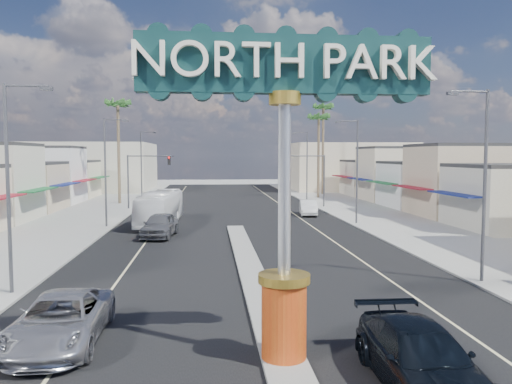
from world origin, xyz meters
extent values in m
plane|color=gray|center=(0.00, 30.00, 0.00)|extent=(160.00, 160.00, 0.00)
cube|color=black|center=(0.00, 30.00, 0.01)|extent=(20.00, 120.00, 0.01)
cube|color=gray|center=(0.00, 14.00, 0.08)|extent=(1.30, 30.00, 0.16)
cube|color=gray|center=(-14.00, 30.00, 0.06)|extent=(8.00, 120.00, 0.12)
cube|color=gray|center=(14.00, 30.00, 0.06)|extent=(8.00, 120.00, 0.12)
cube|color=beige|center=(-24.00, 43.00, 3.00)|extent=(12.00, 42.00, 6.00)
cube|color=#B7B29E|center=(24.00, 43.00, 3.00)|extent=(12.00, 42.00, 6.00)
cube|color=#B7B29E|center=(-22.00, 75.00, 4.00)|extent=(20.00, 20.00, 8.00)
cube|color=beige|center=(22.00, 75.00, 4.00)|extent=(20.00, 20.00, 8.00)
cylinder|color=red|center=(0.00, 2.00, 1.26)|extent=(1.30, 1.30, 2.20)
cylinder|color=gold|center=(0.00, 2.00, 2.49)|extent=(1.50, 1.50, 0.25)
cylinder|color=#B7B7BC|center=(0.00, 2.00, 5.01)|extent=(0.36, 0.36, 4.80)
cylinder|color=gold|center=(0.00, 2.00, 7.58)|extent=(0.90, 0.90, 0.35)
cube|color=#0F2F2F|center=(0.00, 2.00, 8.51)|extent=(8.20, 0.50, 1.60)
cylinder|color=#47474C|center=(-11.00, 44.00, 3.00)|extent=(0.18, 0.18, 6.00)
cylinder|color=#47474C|center=(-8.50, 44.00, 5.90)|extent=(5.00, 0.12, 0.12)
cube|color=black|center=(-6.50, 44.00, 5.40)|extent=(0.32, 0.32, 1.00)
sphere|color=red|center=(-6.50, 43.82, 5.72)|extent=(0.22, 0.22, 0.22)
cylinder|color=#47474C|center=(11.00, 44.00, 3.00)|extent=(0.18, 0.18, 6.00)
cylinder|color=#47474C|center=(8.50, 44.00, 5.90)|extent=(5.00, 0.12, 0.12)
cube|color=black|center=(6.50, 44.00, 5.40)|extent=(0.32, 0.32, 1.00)
sphere|color=red|center=(6.50, 43.82, 5.72)|extent=(0.22, 0.22, 0.22)
cylinder|color=#47474C|center=(-10.60, 10.00, 4.50)|extent=(0.16, 0.16, 9.00)
cylinder|color=#47474C|center=(-9.70, 10.00, 8.90)|extent=(1.80, 0.10, 0.10)
cube|color=#47474C|center=(-8.90, 10.00, 8.80)|extent=(0.50, 0.22, 0.15)
cylinder|color=#47474C|center=(-10.60, 30.00, 4.50)|extent=(0.16, 0.16, 9.00)
cylinder|color=#47474C|center=(-9.70, 30.00, 8.90)|extent=(1.80, 0.10, 0.10)
cube|color=#47474C|center=(-8.90, 30.00, 8.80)|extent=(0.50, 0.22, 0.15)
cylinder|color=#47474C|center=(-10.60, 52.00, 4.50)|extent=(0.16, 0.16, 9.00)
cylinder|color=#47474C|center=(-9.70, 52.00, 8.90)|extent=(1.80, 0.10, 0.10)
cube|color=#47474C|center=(-8.90, 52.00, 8.80)|extent=(0.50, 0.22, 0.15)
cylinder|color=#47474C|center=(10.60, 10.00, 4.50)|extent=(0.16, 0.16, 9.00)
cylinder|color=#47474C|center=(9.70, 10.00, 8.90)|extent=(1.80, 0.10, 0.10)
cube|color=#47474C|center=(8.90, 10.00, 8.80)|extent=(0.50, 0.22, 0.15)
cylinder|color=#47474C|center=(10.60, 30.00, 4.50)|extent=(0.16, 0.16, 9.00)
cylinder|color=#47474C|center=(9.70, 30.00, 8.90)|extent=(1.80, 0.10, 0.10)
cube|color=#47474C|center=(8.90, 30.00, 8.80)|extent=(0.50, 0.22, 0.15)
cylinder|color=#47474C|center=(10.60, 52.00, 4.50)|extent=(0.16, 0.16, 9.00)
cylinder|color=#47474C|center=(9.70, 52.00, 8.90)|extent=(1.80, 0.10, 0.10)
cube|color=#47474C|center=(8.90, 52.00, 8.80)|extent=(0.50, 0.22, 0.15)
cylinder|color=brown|center=(-13.00, 50.00, 6.00)|extent=(0.36, 0.36, 12.00)
cylinder|color=brown|center=(13.00, 56.00, 5.50)|extent=(0.36, 0.36, 11.00)
cylinder|color=brown|center=(15.00, 62.00, 6.50)|extent=(0.36, 0.36, 13.00)
imported|color=#ADACB1|center=(-6.85, 4.06, 0.78)|extent=(2.64, 5.64, 1.56)
imported|color=black|center=(3.25, 0.03, 0.81)|extent=(2.30, 5.60, 1.62)
imported|color=slate|center=(-5.73, 24.79, 0.89)|extent=(2.77, 5.46, 1.78)
imported|color=silver|center=(7.74, 36.86, 0.76)|extent=(2.19, 4.76, 1.51)
imported|color=white|center=(-6.34, 31.48, 1.45)|extent=(3.33, 10.61, 2.91)
camera|label=1|loc=(-2.13, -11.93, 6.01)|focal=35.00mm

